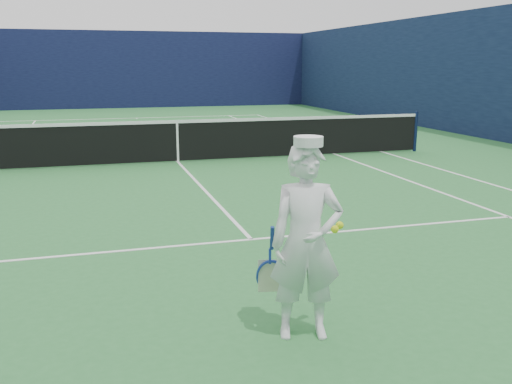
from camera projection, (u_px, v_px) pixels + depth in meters
ground at (178, 162)px, 13.61m from camera, size 80.00×80.00×0.00m
court_markings at (178, 162)px, 13.61m from camera, size 11.03×23.83×0.01m
windscreen_fence at (176, 77)px, 13.18m from camera, size 20.12×36.12×4.00m
tennis_net at (177, 139)px, 13.49m from camera, size 12.88×0.09×1.07m
tennis_player at (306, 242)px, 4.77m from camera, size 0.74×0.60×1.73m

